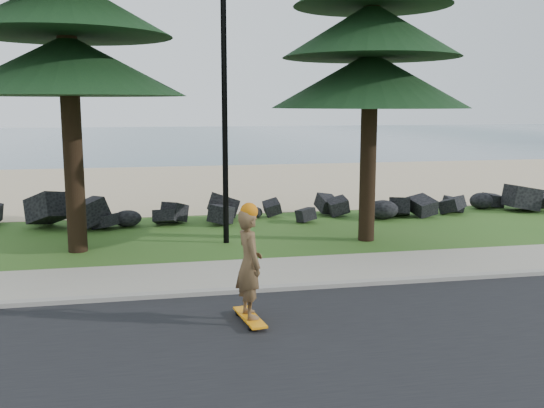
# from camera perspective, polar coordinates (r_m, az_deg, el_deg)

# --- Properties ---
(ground) EXTENTS (160.00, 160.00, 0.00)m
(ground) POSITION_cam_1_polar(r_m,az_deg,el_deg) (12.00, -2.45, -7.04)
(ground) COLOR #305C1C
(ground) RESTS_ON ground
(road) EXTENTS (160.00, 7.00, 0.02)m
(road) POSITION_cam_1_polar(r_m,az_deg,el_deg) (7.87, 2.79, -16.13)
(road) COLOR black
(road) RESTS_ON ground
(kerb) EXTENTS (160.00, 0.20, 0.10)m
(kerb) POSITION_cam_1_polar(r_m,az_deg,el_deg) (11.14, -1.74, -8.08)
(kerb) COLOR gray
(kerb) RESTS_ON ground
(sidewalk) EXTENTS (160.00, 2.00, 0.08)m
(sidewalk) POSITION_cam_1_polar(r_m,az_deg,el_deg) (12.18, -2.60, -6.60)
(sidewalk) COLOR gray
(sidewalk) RESTS_ON ground
(beach_sand) EXTENTS (160.00, 15.00, 0.01)m
(beach_sand) POSITION_cam_1_polar(r_m,az_deg,el_deg) (26.16, -7.34, 1.90)
(beach_sand) COLOR tan
(beach_sand) RESTS_ON ground
(ocean) EXTENTS (160.00, 58.00, 0.01)m
(ocean) POSITION_cam_1_polar(r_m,az_deg,el_deg) (62.49, -9.69, 6.19)
(ocean) COLOR #345564
(ocean) RESTS_ON ground
(seawall_boulders) EXTENTS (60.00, 2.40, 1.10)m
(seawall_boulders) POSITION_cam_1_polar(r_m,az_deg,el_deg) (17.40, -5.29, -1.88)
(seawall_boulders) COLOR black
(seawall_boulders) RESTS_ON ground
(lamp_post) EXTENTS (0.25, 0.14, 8.14)m
(lamp_post) POSITION_cam_1_polar(r_m,az_deg,el_deg) (14.70, -4.53, 12.26)
(lamp_post) COLOR black
(lamp_post) RESTS_ON ground
(skateboarder) EXTENTS (0.50, 1.05, 1.90)m
(skateboarder) POSITION_cam_1_polar(r_m,az_deg,el_deg) (9.39, -2.14, -5.67)
(skateboarder) COLOR orange
(skateboarder) RESTS_ON ground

